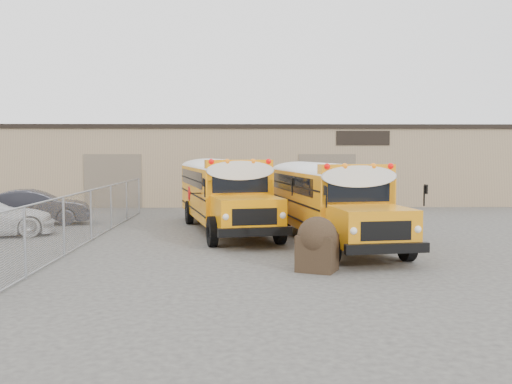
{
  "coord_description": "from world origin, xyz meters",
  "views": [
    {
      "loc": [
        -0.61,
        -16.92,
        3.11
      ],
      "look_at": [
        -0.2,
        4.61,
        1.6
      ],
      "focal_mm": 40.0,
      "sensor_mm": 36.0,
      "label": 1
    }
  ],
  "objects_px": {
    "car_dark": "(34,207)",
    "school_bus_left": "(202,181)",
    "school_bus_right": "(290,186)",
    "tarp_bundle": "(317,243)"
  },
  "relations": [
    {
      "from": "car_dark",
      "to": "school_bus_left",
      "type": "bearing_deg",
      "value": -72.88
    },
    {
      "from": "school_bus_right",
      "to": "car_dark",
      "type": "relative_size",
      "value": 2.14
    },
    {
      "from": "tarp_bundle",
      "to": "car_dark",
      "type": "distance_m",
      "value": 14.61
    },
    {
      "from": "school_bus_left",
      "to": "tarp_bundle",
      "type": "xyz_separation_m",
      "value": [
        4.03,
        -13.97,
        -0.93
      ]
    },
    {
      "from": "school_bus_right",
      "to": "car_dark",
      "type": "height_order",
      "value": "school_bus_right"
    },
    {
      "from": "school_bus_left",
      "to": "car_dark",
      "type": "height_order",
      "value": "school_bus_left"
    },
    {
      "from": "school_bus_right",
      "to": "tarp_bundle",
      "type": "relative_size",
      "value": 6.8
    },
    {
      "from": "school_bus_left",
      "to": "tarp_bundle",
      "type": "bearing_deg",
      "value": -73.89
    },
    {
      "from": "school_bus_right",
      "to": "car_dark",
      "type": "bearing_deg",
      "value": -174.83
    },
    {
      "from": "tarp_bundle",
      "to": "car_dark",
      "type": "bearing_deg",
      "value": 138.24
    }
  ]
}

